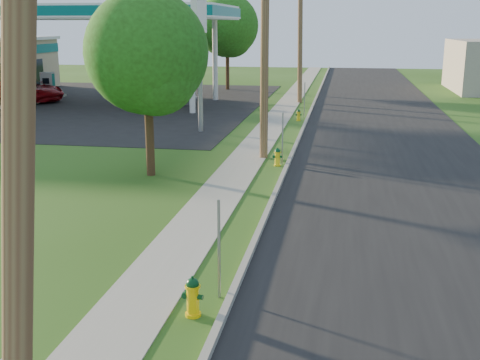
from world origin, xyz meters
name	(u,v)px	position (x,y,z in m)	size (l,w,h in m)	color
road	(412,218)	(4.50, 10.00, 0.01)	(8.00, 120.00, 0.02)	black
curb	(269,208)	(0.50, 10.00, 0.07)	(0.15, 120.00, 0.15)	gray
sidewalk	(210,207)	(-1.25, 10.00, 0.01)	(1.50, 120.00, 0.03)	gray
forecourt	(69,103)	(-16.00, 32.00, 0.01)	(26.00, 28.00, 0.02)	black
utility_pole_near	(18,66)	(-0.60, -1.00, 4.80)	(1.40, 0.32, 9.48)	brown
utility_pole_mid	(265,31)	(-0.60, 17.00, 4.95)	(1.40, 0.32, 9.80)	brown
utility_pole_far	(300,31)	(-0.60, 35.00, 4.80)	(1.40, 0.32, 9.50)	brown
sign_post_near	(219,250)	(0.25, 4.20, 1.00)	(0.05, 0.04, 2.00)	gray
sign_post_mid	(282,138)	(0.25, 16.00, 1.00)	(0.05, 0.04, 2.00)	gray
sign_post_far	(304,100)	(0.25, 28.20, 1.00)	(0.05, 0.04, 2.00)	gray
gas_canopy	(92,13)	(-14.00, 32.00, 5.90)	(18.18, 9.18, 6.40)	silver
fuel_pump_nw	(19,95)	(-18.50, 30.00, 0.72)	(1.20, 3.20, 1.90)	gray
fuel_pump_ne	(151,98)	(-9.50, 30.00, 0.72)	(1.20, 3.20, 1.90)	gray
fuel_pump_sw	(48,89)	(-18.50, 34.00, 0.72)	(1.20, 3.20, 1.90)	gray
fuel_pump_se	(169,91)	(-9.50, 34.00, 0.72)	(1.20, 3.20, 1.90)	gray
price_pylon	(199,19)	(-4.50, 22.50, 5.43)	(0.34, 2.04, 6.85)	gray
tree_verge	(149,58)	(-4.07, 13.42, 4.11)	(4.21, 4.21, 6.38)	#392617
tree_lot	(228,28)	(-6.92, 42.41, 4.92)	(5.04, 5.04, 7.64)	#392617
hydrant_near	(193,297)	(-0.07, 3.36, 0.38)	(0.41, 0.36, 0.78)	yellow
hydrant_mid	(277,157)	(0.10, 15.69, 0.34)	(0.36, 0.32, 0.70)	yellow
hydrant_far	(299,115)	(0.03, 26.84, 0.32)	(0.34, 0.30, 0.66)	gold
car_red	(26,90)	(-19.30, 32.39, 0.80)	(2.65, 5.76, 1.60)	maroon
car_silver	(162,93)	(-9.46, 32.22, 0.79)	(1.88, 4.66, 1.59)	#A8ABAF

